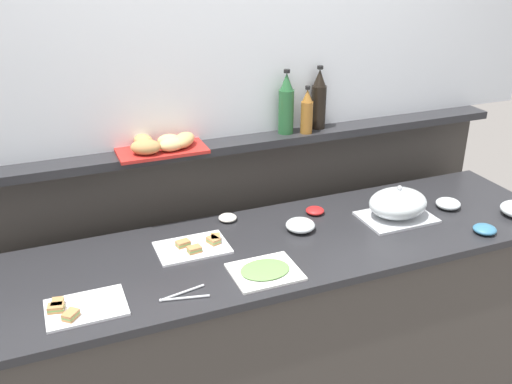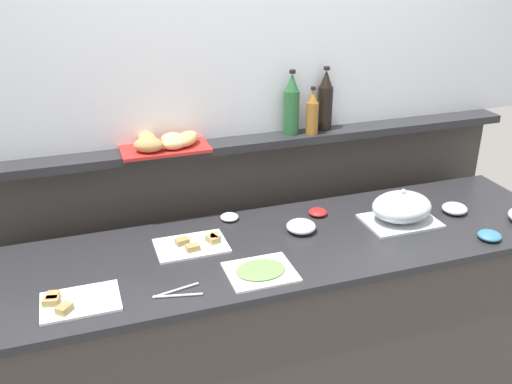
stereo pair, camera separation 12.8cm
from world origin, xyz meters
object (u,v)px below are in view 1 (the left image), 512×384
at_px(vinegar_bottle_amber, 307,112).
at_px(condiment_bowl_red, 485,229).
at_px(sandwich_platter_front, 80,308).
at_px(wine_bottle_dark, 319,100).
at_px(glass_bowl_small, 448,204).
at_px(sandwich_platter_rear, 195,246).
at_px(glass_bowl_medium, 300,226).
at_px(condiment_bowl_dark, 315,211).
at_px(serving_cloche, 398,205).
at_px(wine_bottle_green, 286,105).
at_px(condiment_bowl_teal, 228,218).
at_px(serving_tongs, 182,296).
at_px(bread_basket, 162,144).
at_px(cold_cuts_platter, 265,271).

bearing_deg(vinegar_bottle_amber, condiment_bowl_red, -50.72).
height_order(sandwich_platter_front, wine_bottle_dark, wine_bottle_dark).
bearing_deg(glass_bowl_small, sandwich_platter_rear, 176.13).
distance_m(condiment_bowl_red, wine_bottle_dark, 0.99).
bearing_deg(condiment_bowl_red, wine_bottle_dark, 122.68).
relative_size(glass_bowl_medium, condiment_bowl_dark, 1.50).
distance_m(serving_cloche, glass_bowl_small, 0.31).
bearing_deg(glass_bowl_medium, wine_bottle_green, 75.68).
height_order(condiment_bowl_red, wine_bottle_green, wine_bottle_green).
bearing_deg(serving_cloche, glass_bowl_small, 0.14).
bearing_deg(sandwich_platter_rear, condiment_bowl_teal, 41.59).
height_order(serving_tongs, wine_bottle_green, wine_bottle_green).
distance_m(glass_bowl_medium, serving_tongs, 0.71).
bearing_deg(sandwich_platter_front, condiment_bowl_teal, 32.62).
bearing_deg(wine_bottle_dark, glass_bowl_small, -43.89).
height_order(condiment_bowl_dark, condiment_bowl_teal, condiment_bowl_dark).
distance_m(condiment_bowl_teal, vinegar_bottle_amber, 0.65).
relative_size(condiment_bowl_teal, bread_basket, 0.22).
xyz_separation_m(serving_cloche, condiment_bowl_red, (0.29, -0.27, -0.05)).
bearing_deg(glass_bowl_small, wine_bottle_green, 145.82).
height_order(condiment_bowl_teal, bread_basket, bread_basket).
bearing_deg(sandwich_platter_front, condiment_bowl_red, -2.78).
xyz_separation_m(sandwich_platter_front, wine_bottle_green, (1.10, 0.64, 0.46)).
bearing_deg(wine_bottle_dark, wine_bottle_green, -175.86).
relative_size(cold_cuts_platter, wine_bottle_dark, 0.85).
bearing_deg(bread_basket, cold_cuts_platter, -69.17).
xyz_separation_m(condiment_bowl_dark, wine_bottle_green, (-0.04, 0.27, 0.46)).
xyz_separation_m(sandwich_platter_rear, serving_tongs, (-0.14, -0.33, -0.00)).
height_order(cold_cuts_platter, bread_basket, bread_basket).
distance_m(sandwich_platter_front, wine_bottle_green, 1.36).
relative_size(glass_bowl_medium, vinegar_bottle_amber, 0.57).
height_order(serving_cloche, condiment_bowl_dark, serving_cloche).
bearing_deg(condiment_bowl_red, sandwich_platter_rear, 164.16).
xyz_separation_m(condiment_bowl_red, wine_bottle_green, (-0.66, 0.73, 0.46)).
bearing_deg(wine_bottle_dark, vinegar_bottle_amber, -150.78).
relative_size(condiment_bowl_red, serving_tongs, 0.56).
bearing_deg(condiment_bowl_teal, vinegar_bottle_amber, 16.96).
bearing_deg(vinegar_bottle_amber, condiment_bowl_dark, -103.37).
relative_size(sandwich_platter_front, condiment_bowl_teal, 3.29).
distance_m(wine_bottle_dark, vinegar_bottle_amber, 0.11).
height_order(condiment_bowl_dark, serving_tongs, condiment_bowl_dark).
height_order(condiment_bowl_dark, wine_bottle_dark, wine_bottle_dark).
relative_size(serving_cloche, condiment_bowl_dark, 3.80).
bearing_deg(serving_tongs, cold_cuts_platter, 5.86).
bearing_deg(bread_basket, glass_bowl_medium, -34.57).
bearing_deg(wine_bottle_green, condiment_bowl_teal, -154.35).
relative_size(sandwich_platter_front, vinegar_bottle_amber, 1.20).
bearing_deg(vinegar_bottle_amber, glass_bowl_medium, -118.64).
height_order(serving_tongs, vinegar_bottle_amber, vinegar_bottle_amber).
xyz_separation_m(cold_cuts_platter, serving_cloche, (0.76, 0.21, 0.06)).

